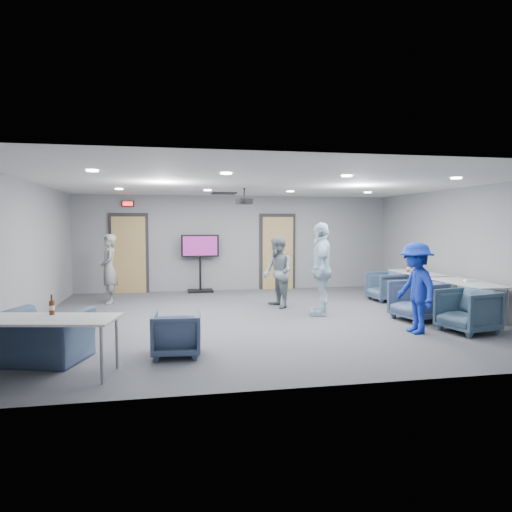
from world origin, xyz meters
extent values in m
plane|color=#3B3D43|center=(0.00, 0.00, 0.00)|extent=(9.00, 9.00, 0.00)
plane|color=silver|center=(0.00, 0.00, 2.70)|extent=(9.00, 9.00, 0.00)
cube|color=slate|center=(0.00, 4.00, 1.35)|extent=(9.00, 0.02, 2.70)
cube|color=slate|center=(0.00, -4.00, 1.35)|extent=(9.00, 0.02, 2.70)
cube|color=slate|center=(-4.50, 0.00, 1.35)|extent=(0.02, 8.00, 2.70)
cube|color=slate|center=(4.50, 0.00, 1.35)|extent=(0.02, 8.00, 2.70)
cube|color=black|center=(-3.00, 3.97, 1.08)|extent=(1.06, 0.06, 2.24)
cube|color=tan|center=(-3.00, 3.93, 1.05)|extent=(0.90, 0.05, 2.10)
cylinder|color=gray|center=(-2.65, 3.88, 1.00)|extent=(0.04, 0.10, 0.04)
cube|color=black|center=(1.20, 3.97, 1.08)|extent=(1.06, 0.06, 2.24)
cube|color=tan|center=(1.20, 3.93, 1.05)|extent=(0.90, 0.05, 2.10)
cylinder|color=gray|center=(1.55, 3.88, 1.00)|extent=(0.04, 0.10, 0.04)
cube|color=black|center=(-3.00, 3.94, 2.45)|extent=(0.32, 0.06, 0.16)
cube|color=#FF0C0C|center=(-3.00, 3.90, 2.45)|extent=(0.26, 0.02, 0.11)
cube|color=black|center=(-0.50, 2.80, 2.69)|extent=(0.60, 0.60, 0.03)
cylinder|color=white|center=(-3.00, -1.80, 2.69)|extent=(0.18, 0.18, 0.02)
cylinder|color=white|center=(-3.00, 1.80, 2.69)|extent=(0.18, 0.18, 0.02)
cylinder|color=white|center=(-1.00, -1.80, 2.69)|extent=(0.18, 0.18, 0.02)
cylinder|color=white|center=(-1.00, 1.80, 2.69)|extent=(0.18, 0.18, 0.02)
cylinder|color=white|center=(1.00, -1.80, 2.69)|extent=(0.18, 0.18, 0.02)
cylinder|color=white|center=(1.00, 1.80, 2.69)|extent=(0.18, 0.18, 0.02)
cylinder|color=white|center=(3.00, -1.80, 2.69)|extent=(0.18, 0.18, 0.02)
cylinder|color=white|center=(3.00, 1.80, 2.69)|extent=(0.18, 0.18, 0.02)
imported|color=gray|center=(-3.33, 2.32, 0.83)|extent=(0.52, 0.68, 1.66)
imported|color=slate|center=(0.51, 1.02, 0.81)|extent=(0.77, 0.90, 1.62)
imported|color=silver|center=(1.21, 0.06, 0.96)|extent=(0.79, 1.22, 1.93)
imported|color=#172C9A|center=(2.30, -1.78, 0.79)|extent=(0.61, 1.03, 1.58)
imported|color=#384B62|center=(3.35, 1.41, 0.36)|extent=(0.83, 0.81, 0.71)
imported|color=#3C4A68|center=(2.90, -0.82, 0.39)|extent=(1.01, 0.99, 0.78)
imported|color=#3A5164|center=(3.22, -1.91, 0.38)|extent=(0.99, 0.98, 0.76)
imported|color=#3E4D6B|center=(-1.80, -2.40, 0.32)|extent=(0.73, 0.74, 0.64)
imported|color=#3C4C68|center=(-3.60, -2.40, 0.36)|extent=(1.33, 1.25, 0.71)
cube|color=#ADB0B2|center=(4.00, 1.08, 0.71)|extent=(0.70, 1.68, 0.03)
cylinder|color=gray|center=(3.73, 1.84, 0.35)|extent=(0.04, 0.04, 0.70)
cylinder|color=gray|center=(3.73, 0.32, 0.35)|extent=(0.04, 0.04, 0.70)
cylinder|color=gray|center=(4.27, 1.84, 0.35)|extent=(0.04, 0.04, 0.70)
cylinder|color=gray|center=(4.27, 0.32, 0.35)|extent=(0.04, 0.04, 0.70)
cube|color=#ADB0B2|center=(4.00, -0.82, 0.71)|extent=(0.72, 1.72, 0.03)
cylinder|color=gray|center=(3.72, -0.04, 0.35)|extent=(0.04, 0.04, 0.70)
cylinder|color=gray|center=(3.72, -1.59, 0.35)|extent=(0.04, 0.04, 0.70)
cylinder|color=gray|center=(4.28, -0.04, 0.35)|extent=(0.04, 0.04, 0.70)
cylinder|color=gray|center=(4.28, -1.59, 0.35)|extent=(0.04, 0.04, 0.70)
cube|color=#ADB0B2|center=(-3.42, -3.00, 0.71)|extent=(1.87, 1.06, 0.03)
cylinder|color=gray|center=(-2.58, -2.87, 0.35)|extent=(0.04, 0.04, 0.70)
cylinder|color=gray|center=(-2.69, -3.43, 0.35)|extent=(0.04, 0.04, 0.70)
cylinder|color=#50240D|center=(-3.38, -2.79, 0.82)|extent=(0.06, 0.06, 0.18)
cylinder|color=#50240D|center=(-3.38, -2.79, 0.95)|extent=(0.02, 0.02, 0.08)
cylinder|color=beige|center=(-3.38, -2.79, 0.82)|extent=(0.07, 0.07, 0.06)
cylinder|color=#50240D|center=(3.82, 1.21, 0.82)|extent=(0.07, 0.07, 0.19)
cylinder|color=#50240D|center=(3.82, 1.21, 0.96)|extent=(0.03, 0.03, 0.08)
cylinder|color=beige|center=(3.82, 1.21, 0.82)|extent=(0.07, 0.07, 0.06)
cube|color=#D45E35|center=(4.15, 1.23, 0.75)|extent=(0.16, 0.11, 0.03)
cube|color=silver|center=(4.09, -0.77, 0.75)|extent=(0.24, 0.19, 0.05)
cube|color=black|center=(-1.06, 3.75, 0.03)|extent=(0.70, 0.50, 0.06)
cylinder|color=black|center=(-1.06, 3.75, 0.65)|extent=(0.06, 0.06, 1.19)
cube|color=black|center=(-1.06, 3.75, 1.29)|extent=(1.04, 0.07, 0.62)
cube|color=#681760|center=(-1.06, 3.70, 1.29)|extent=(0.94, 0.01, 0.54)
cylinder|color=black|center=(-0.25, 1.07, 2.58)|extent=(0.04, 0.04, 0.22)
cube|color=black|center=(-0.25, 1.07, 2.40)|extent=(0.36, 0.33, 0.12)
cylinder|color=black|center=(-0.25, 0.93, 2.40)|extent=(0.08, 0.06, 0.08)
camera|label=1|loc=(-1.87, -8.97, 1.89)|focal=32.00mm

